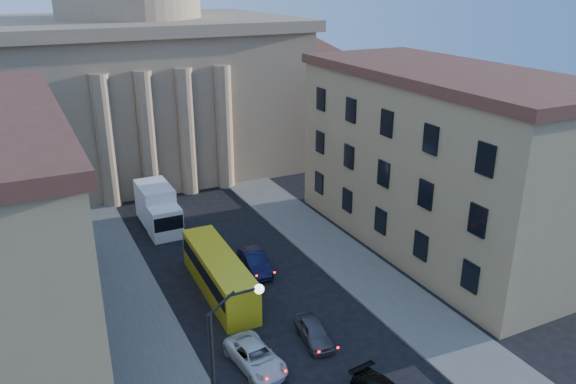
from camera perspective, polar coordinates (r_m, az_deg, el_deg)
name	(u,v)px	position (r m, az deg, el deg)	size (l,w,h in m)	color
sidewalk_left	(146,347)	(36.57, -14.19, -15.05)	(5.00, 60.00, 0.15)	#57544F
sidewalk_right	(377,284)	(42.37, 9.03, -9.23)	(5.00, 60.00, 0.15)	#57544F
church	(135,64)	(68.91, -15.27, 12.43)	(68.02, 28.76, 36.60)	#8B7055
building_right	(440,159)	(47.30, 15.22, 3.26)	(11.60, 26.60, 14.70)	#9F895D
street_lamp	(224,364)	(25.94, -6.57, -16.97)	(2.62, 0.44, 8.83)	black
car_left_mid	(256,357)	(33.89, -3.31, -16.36)	(2.18, 4.72, 1.31)	silver
car_right_far	(314,332)	(35.86, 2.66, -14.00)	(1.54, 3.83, 1.31)	#4C4B50
car_right_distant	(255,262)	(43.53, -3.39, -7.11)	(1.59, 4.55, 1.50)	black
city_bus	(219,273)	(40.58, -7.06, -8.12)	(2.73, 10.53, 2.95)	gold
box_truck	(158,209)	(51.72, -13.04, -1.69)	(2.74, 6.84, 3.75)	white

